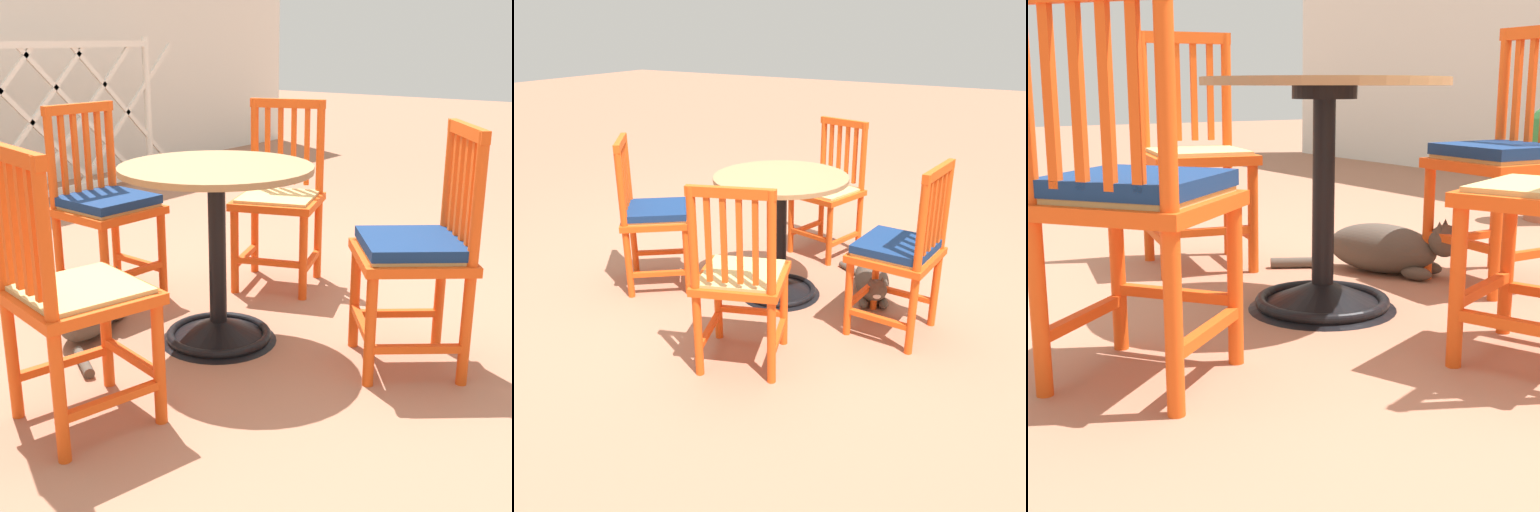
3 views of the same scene
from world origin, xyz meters
The scene contains 6 objects.
ground_plane centered at (0.00, 0.00, 0.00)m, with size 24.00×24.00×0.00m, color #A36B51.
cafe_table centered at (-0.10, 0.03, 0.28)m, with size 0.76×0.76×0.73m.
orange_chair_facing_out centered at (-0.03, 0.77, 0.45)m, with size 0.42×0.42×0.91m.
orange_chair_at_corner centered at (-0.88, -0.03, 0.43)m, with size 0.48×0.48×0.91m.
orange_chair_tucked_in centered at (0.16, -0.70, 0.45)m, with size 0.56×0.56×0.91m.
tabby_cat centered at (-0.34, 0.52, 0.10)m, with size 0.60×0.52×0.23m.
Camera 3 is at (1.80, -1.35, 0.70)m, focal length 52.99 mm.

